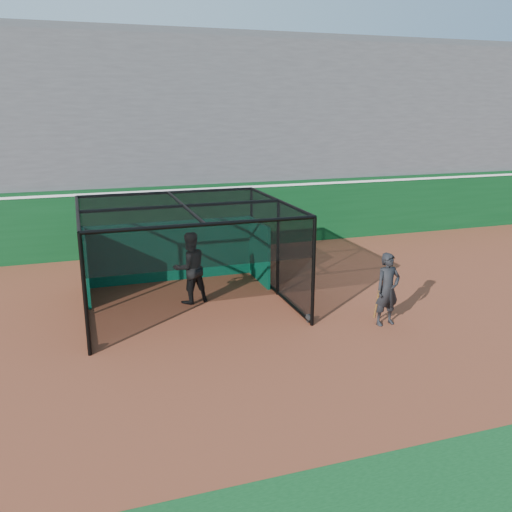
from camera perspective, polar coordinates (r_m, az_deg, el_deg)
name	(u,v)px	position (r m, az deg, el deg)	size (l,w,h in m)	color
ground	(243,337)	(13.06, -1.33, -8.53)	(120.00, 120.00, 0.00)	brown
outfield_wall	(177,217)	(20.61, -8.36, 4.03)	(50.00, 0.50, 2.50)	#0A3917
grandstand	(157,127)	(23.96, -10.33, 13.21)	(50.00, 7.85, 8.95)	#4C4C4F
batting_cage	(185,256)	(14.81, -7.43, -0.04)	(5.45, 5.00, 2.77)	black
batter	(190,268)	(15.09, -6.97, -1.23)	(0.98, 0.76, 2.01)	black
on_deck_player	(387,289)	(13.86, 13.67, -3.43)	(0.71, 0.50, 1.85)	black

